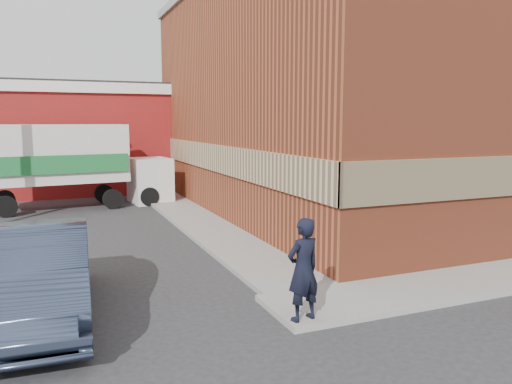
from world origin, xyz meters
name	(u,v)px	position (x,y,z in m)	size (l,w,h in m)	color
ground	(277,297)	(0.00, 0.00, 0.00)	(90.00, 90.00, 0.00)	#28282B
brick_building	(370,97)	(8.50, 9.00, 4.68)	(14.25, 18.25, 9.36)	#974127
sidewalk_west	(192,217)	(0.60, 9.00, 0.06)	(1.80, 18.00, 0.12)	gray
warehouse	(13,138)	(-6.00, 20.00, 2.81)	(16.30, 8.30, 5.60)	maroon
man	(303,269)	(-0.20, -1.52, 1.05)	(0.68, 0.45, 1.86)	black
sedan	(38,274)	(-4.57, 0.64, 0.85)	(1.81, 5.19, 1.71)	#2F394F
box_truck	(74,160)	(-3.31, 13.19, 2.04)	(7.33, 2.82, 3.53)	silver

